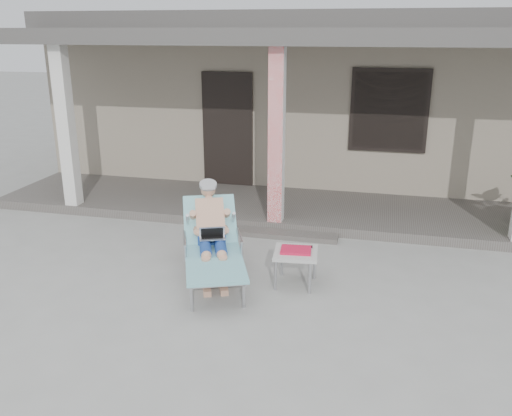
# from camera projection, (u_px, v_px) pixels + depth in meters

# --- Properties ---
(ground) EXTENTS (60.00, 60.00, 0.00)m
(ground) POSITION_uv_depth(u_px,v_px,m) (239.00, 290.00, 6.51)
(ground) COLOR #9E9E99
(ground) RESTS_ON ground
(house) EXTENTS (10.40, 5.40, 3.30)m
(house) POSITION_uv_depth(u_px,v_px,m) (316.00, 92.00, 11.98)
(house) COLOR gray
(house) RESTS_ON ground
(porch_deck) EXTENTS (10.00, 2.00, 0.15)m
(porch_deck) POSITION_uv_depth(u_px,v_px,m) (286.00, 208.00, 9.25)
(porch_deck) COLOR #605B56
(porch_deck) RESTS_ON ground
(porch_overhang) EXTENTS (10.00, 2.30, 2.85)m
(porch_overhang) POSITION_uv_depth(u_px,v_px,m) (288.00, 42.00, 8.35)
(porch_overhang) COLOR silver
(porch_overhang) RESTS_ON porch_deck
(porch_step) EXTENTS (2.00, 0.30, 0.07)m
(porch_step) POSITION_uv_depth(u_px,v_px,m) (272.00, 233.00, 8.20)
(porch_step) COLOR #605B56
(porch_step) RESTS_ON ground
(lounger) EXTENTS (1.27, 1.86, 1.17)m
(lounger) POSITION_uv_depth(u_px,v_px,m) (212.00, 223.00, 6.65)
(lounger) COLOR #B7B7BC
(lounger) RESTS_ON ground
(side_table) EXTENTS (0.57, 0.57, 0.47)m
(side_table) POSITION_uv_depth(u_px,v_px,m) (296.00, 254.00, 6.54)
(side_table) COLOR #BABBB5
(side_table) RESTS_ON ground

